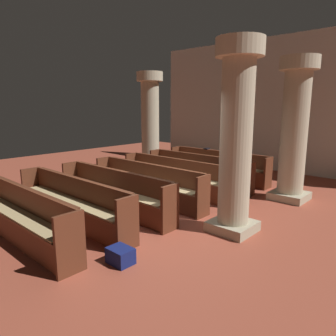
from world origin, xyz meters
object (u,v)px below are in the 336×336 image
pew_row_0 (217,164)px  kneeler_box_navy (121,256)px  pillar_aisle_side (294,128)px  pillar_aisle_rear (236,136)px  pew_row_3 (147,182)px  hymn_book (207,149)px  pew_row_1 (197,169)px  pew_row_4 (113,190)px  lectern (242,162)px  pew_row_2 (174,175)px  pew_row_5 (72,200)px  pillar_far_side (150,121)px  pew_row_6 (19,213)px

pew_row_0 → kneeler_box_navy: pew_row_0 is taller
pillar_aisle_side → pillar_aisle_rear: (-0.00, -2.64, -0.00)m
pew_row_3 → pillar_aisle_rear: bearing=-5.2°
pillar_aisle_rear → hymn_book: (-3.00, 3.40, -0.85)m
pew_row_1 → pillar_aisle_side: (2.47, 0.43, 1.27)m
pew_row_0 → pew_row_4: (0.00, -3.97, 0.00)m
pew_row_4 → lectern: (0.33, 4.94, -0.02)m
pew_row_1 → pew_row_2: (0.00, -0.99, 0.00)m
lectern → pew_row_0: bearing=-108.8°
pew_row_5 → pillar_aisle_side: 5.21m
pew_row_3 → hymn_book: size_ratio=18.58×
pew_row_4 → pillar_far_side: bearing=124.7°
pew_row_0 → pew_row_6: 5.96m
pew_row_3 → pew_row_5: (0.00, -1.99, 0.00)m
pillar_far_side → hymn_book: size_ratio=18.37×
hymn_book → pew_row_6: bearing=-85.1°
lectern → pew_row_3: bearing=-94.8°
pew_row_3 → pew_row_5: bearing=-90.0°
pew_row_4 → pew_row_5: (0.00, -0.99, 0.00)m
pew_row_4 → hymn_book: size_ratio=18.58×
pew_row_1 → pew_row_5: size_ratio=1.00×
pew_row_2 → pillar_aisle_rear: bearing=-26.2°
pew_row_4 → pew_row_6: 1.99m
pew_row_2 → pillar_aisle_side: 3.12m
pew_row_6 → pillar_far_side: 6.13m
pew_row_6 → hymn_book: 6.19m
lectern → kneeler_box_navy: lectern is taller
pew_row_6 → pew_row_2: bearing=90.0°
pew_row_0 → hymn_book: bearing=160.0°
pew_row_3 → hymn_book: (-0.53, 3.17, 0.42)m
pew_row_1 → pew_row_6: (0.00, -4.97, 0.00)m
pillar_aisle_rear → kneeler_box_navy: (-0.57, -2.13, -1.62)m
pew_row_0 → hymn_book: 0.70m
pew_row_3 → pew_row_5: 1.99m
pew_row_1 → pillar_aisle_rear: 3.55m
pew_row_6 → pillar_aisle_side: 6.07m
pew_row_3 → pillar_aisle_side: pillar_aisle_side is taller
pew_row_2 → pew_row_3: same height
pew_row_0 → hymn_book: hymn_book is taller
pew_row_1 → pew_row_4: same height
kneeler_box_navy → pew_row_0: bearing=109.6°
pillar_aisle_side → pew_row_3: bearing=-135.7°
lectern → hymn_book: lectern is taller
pew_row_0 → pew_row_6: size_ratio=1.00×
pew_row_1 → pillar_aisle_rear: pillar_aisle_rear is taller
pew_row_5 → pew_row_6: same height
pew_row_1 → kneeler_box_navy: pew_row_1 is taller
pew_row_0 → pew_row_3: size_ratio=1.00×
pillar_far_side → lectern: pillar_far_side is taller
pew_row_3 → pew_row_6: same height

